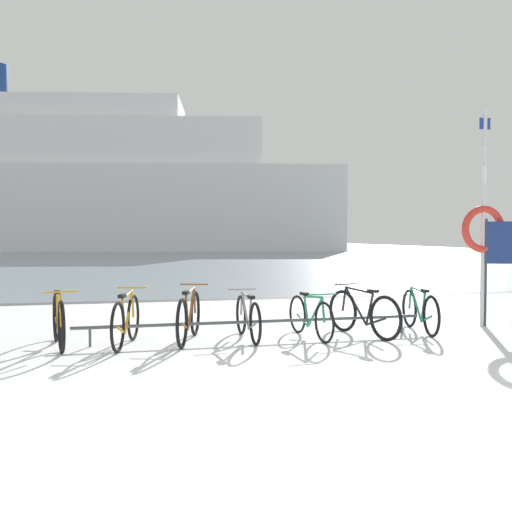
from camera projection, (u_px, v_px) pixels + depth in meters
The scene contains 12 objects.
ground at pixel (146, 252), 57.29m from camera, with size 80.00×132.00×0.08m.
bike_rack at pixel (256, 322), 8.96m from camera, with size 5.53×0.14×0.31m.
bicycle_0 at pixel (59, 321), 8.36m from camera, with size 0.49×1.69×0.85m.
bicycle_1 at pixel (126, 321), 8.42m from camera, with size 0.54×1.62×0.83m.
bicycle_2 at pixel (189, 317), 8.79m from camera, with size 0.64×1.76×0.85m.
bicycle_3 at pixel (248, 318), 8.95m from camera, with size 0.46×1.63×0.76m.
bicycle_4 at pixel (310, 317), 9.10m from camera, with size 0.46×1.61×0.75m.
bicycle_5 at pixel (363, 313), 9.27m from camera, with size 0.65×1.66×0.82m.
bicycle_6 at pixel (420, 311), 9.67m from camera, with size 0.46×1.66×0.78m.
info_sign at pixel (500, 254), 10.23m from camera, with size 0.54×0.20×1.92m.
rescue_post at pixel (483, 225), 10.26m from camera, with size 0.85×0.13×3.85m.
ferry_ship at pixel (73, 189), 60.97m from camera, with size 56.46×22.49×19.39m.
Camera 1 is at (-2.10, -4.36, 1.63)m, focal length 40.48 mm.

